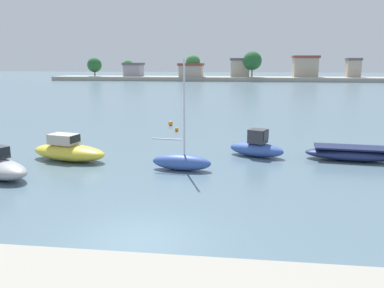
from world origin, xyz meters
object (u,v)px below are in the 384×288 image
at_px(moored_boat_2, 68,151).
at_px(mooring_buoy_4, 171,123).
at_px(moored_boat_5, 352,154).
at_px(mooring_buoy_2, 177,129).
at_px(moored_boat_3, 182,161).
at_px(moored_boat_4, 257,147).

relative_size(moored_boat_2, mooring_buoy_4, 11.85).
distance_m(moored_boat_2, moored_boat_5, 16.99).
bearing_deg(mooring_buoy_2, moored_boat_5, -35.25).
distance_m(moored_boat_2, mooring_buoy_4, 14.11).
bearing_deg(moored_boat_3, moored_boat_2, 176.10).
bearing_deg(moored_boat_5, moored_boat_2, -166.41).
xyz_separation_m(moored_boat_2, mooring_buoy_2, (4.78, 10.71, -0.41)).
height_order(moored_boat_2, mooring_buoy_4, moored_boat_2).
distance_m(moored_boat_3, moored_boat_4, 5.59).
height_order(moored_boat_3, mooring_buoy_4, moored_boat_3).
bearing_deg(mooring_buoy_4, mooring_buoy_2, -70.01).
bearing_deg(moored_boat_5, moored_boat_3, -154.30).
xyz_separation_m(moored_boat_2, moored_boat_5, (16.85, 2.18, -0.18)).
height_order(moored_boat_2, moored_boat_4, moored_boat_4).
xyz_separation_m(moored_boat_3, moored_boat_4, (4.16, 3.73, 0.11)).
distance_m(moored_boat_2, mooring_buoy_2, 11.73).
bearing_deg(moored_boat_3, mooring_buoy_2, 107.18).
height_order(moored_boat_3, moored_boat_5, moored_boat_3).
xyz_separation_m(moored_boat_4, mooring_buoy_2, (-6.43, 8.26, -0.42)).
relative_size(moored_boat_4, mooring_buoy_4, 8.55).
relative_size(moored_boat_2, mooring_buoy_2, 15.24).
bearing_deg(moored_boat_4, mooring_buoy_4, 146.17).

